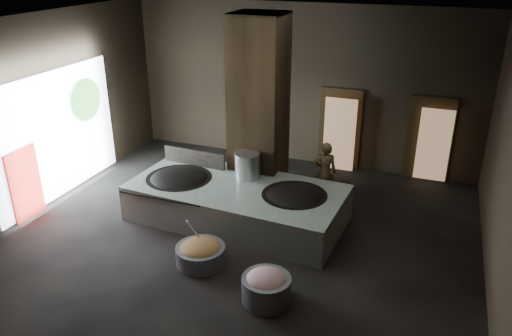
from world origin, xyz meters
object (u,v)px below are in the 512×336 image
at_px(stock_pot, 248,166).
at_px(veg_basin, 201,255).
at_px(cook, 325,172).
at_px(meat_basin, 266,289).
at_px(wok_right, 294,198).
at_px(hearth_platform, 237,203).
at_px(wok_left, 179,181).

relative_size(stock_pot, veg_basin, 0.64).
distance_m(cook, veg_basin, 3.96).
relative_size(cook, meat_basin, 1.74).
bearing_deg(wok_right, veg_basin, -124.44).
distance_m(wok_right, veg_basin, 2.44).
distance_m(wok_right, meat_basin, 2.67).
relative_size(hearth_platform, veg_basin, 4.88).
bearing_deg(veg_basin, hearth_platform, 90.23).
xyz_separation_m(hearth_platform, wok_right, (1.35, 0.05, 0.33)).
relative_size(wok_right, cook, 0.92).
relative_size(hearth_platform, stock_pot, 7.67).
height_order(stock_pot, veg_basin, stock_pot).
height_order(wok_right, cook, cook).
height_order(hearth_platform, cook, cook).
bearing_deg(meat_basin, wok_left, 140.85).
distance_m(wok_right, stock_pot, 1.44).
bearing_deg(hearth_platform, stock_pot, 88.58).
relative_size(hearth_platform, wok_left, 3.17).
xyz_separation_m(hearth_platform, stock_pot, (0.05, 0.55, 0.71)).
relative_size(hearth_platform, wok_right, 3.41).
bearing_deg(cook, meat_basin, 75.85).
xyz_separation_m(cook, meat_basin, (-0.02, -4.20, -0.53)).
bearing_deg(veg_basin, wok_right, 55.56).
bearing_deg(meat_basin, veg_basin, 158.18).
bearing_deg(wok_left, veg_basin, -51.88).
relative_size(wok_right, meat_basin, 1.61).
bearing_deg(cook, veg_basin, 51.33).
xyz_separation_m(wok_right, meat_basin, (0.28, -2.61, -0.51)).
bearing_deg(hearth_platform, veg_basin, -86.00).
bearing_deg(cook, wok_left, 14.84).
height_order(wok_left, wok_right, wok_left).
bearing_deg(meat_basin, hearth_platform, 122.51).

